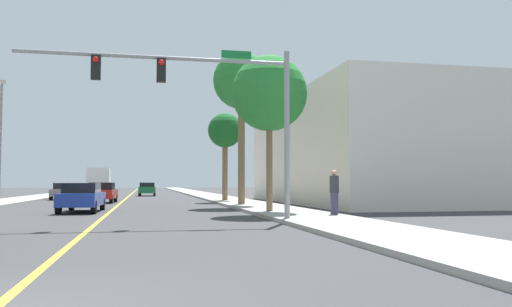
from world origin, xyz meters
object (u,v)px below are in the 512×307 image
palm_far (225,132)px  pedestrian (334,192)px  car_red (102,192)px  delivery_truck (99,181)px  palm_near (269,94)px  traffic_signal_mast (208,93)px  car_gray (65,191)px  car_green (147,189)px  street_lamp (0,135)px  car_blue (82,197)px  palm_mid (242,82)px

palm_far → pedestrian: palm_far is taller
car_red → delivery_truck: 24.91m
palm_far → palm_near: bearing=-90.7°
delivery_truck → palm_near: bearing=-77.1°
traffic_signal_mast → car_red: 20.87m
car_red → car_gray: bearing=117.6°
car_green → delivery_truck: 8.31m
car_red → pedestrian: bearing=-57.1°
street_lamp → car_red: 8.10m
car_gray → pedestrian: 29.63m
traffic_signal_mast → car_gray: traffic_signal_mast is taller
delivery_truck → car_gray: bearing=-96.8°
palm_far → delivery_truck: bearing=113.7°
traffic_signal_mast → palm_near: palm_near is taller
traffic_signal_mast → palm_far: (3.58, 19.60, 0.53)m
traffic_signal_mast → car_blue: (-5.15, 8.17, -3.90)m
palm_far → car_blue: bearing=-127.4°
palm_mid → pedestrian: (1.93, -10.45, -6.41)m
car_green → pedestrian: pedestrian is taller
car_green → pedestrian: size_ratio=2.17×
traffic_signal_mast → car_gray: bearing=107.5°
car_green → delivery_truck: bearing=132.4°
palm_mid → car_red: palm_mid is taller
palm_near → car_gray: 26.45m
car_gray → delivery_truck: delivery_truck is taller
car_green → car_red: (-3.16, -18.58, 0.01)m
palm_mid → pedestrian: palm_mid is taller
car_blue → street_lamp: bearing=130.3°
car_gray → palm_mid: bearing=127.5°
car_gray → delivery_truck: (1.37, 16.91, 0.90)m
car_gray → delivery_truck: bearing=-95.2°
palm_far → street_lamp: bearing=-162.7°
car_gray → pedestrian: bearing=117.9°
street_lamp → car_green: street_lamp is taller
traffic_signal_mast → pedestrian: traffic_signal_mast is taller
palm_far → car_green: size_ratio=1.64×
palm_mid → car_blue: palm_mid is taller
car_green → delivery_truck: delivery_truck is taller
car_green → pedestrian: bearing=-77.6°
palm_near → pedestrian: size_ratio=3.97×
car_green → car_blue: 30.43m
palm_far → pedestrian: (1.81, -17.88, -4.12)m
palm_mid → delivery_truck: (-10.86, 32.48, -5.83)m
palm_mid → car_blue: (-8.61, -3.99, -6.72)m
car_blue → delivery_truck: (-2.25, 36.47, 0.89)m
palm_far → car_red: (-8.70, 0.25, -4.43)m
palm_mid → car_green: (-5.42, 26.26, -6.73)m
delivery_truck → pedestrian: 44.80m
car_gray → car_red: bearing=114.2°
palm_near → car_red: 17.99m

